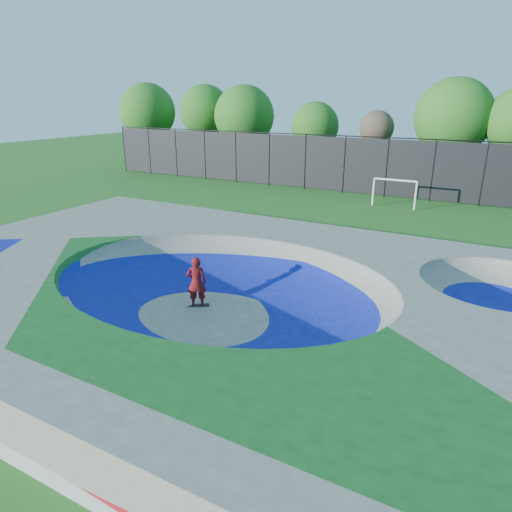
% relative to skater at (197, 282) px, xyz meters
% --- Properties ---
extents(ground, '(120.00, 120.00, 0.00)m').
position_rel_skater_xyz_m(ground, '(1.10, -0.36, -0.87)').
color(ground, '#205B19').
rests_on(ground, ground).
extents(skate_deck, '(22.00, 14.00, 1.50)m').
position_rel_skater_xyz_m(skate_deck, '(1.10, -0.36, -0.12)').
color(skate_deck, gray).
rests_on(skate_deck, ground).
extents(skater, '(0.76, 0.69, 1.74)m').
position_rel_skater_xyz_m(skater, '(0.00, 0.00, 0.00)').
color(skater, red).
rests_on(skater, ground).
extents(skateboard, '(0.76, 0.63, 0.05)m').
position_rel_skater_xyz_m(skateboard, '(0.00, 0.00, -0.85)').
color(skateboard, black).
rests_on(skateboard, ground).
extents(soccer_goal, '(2.72, 0.12, 1.79)m').
position_rel_skater_xyz_m(soccer_goal, '(2.39, 17.63, 0.36)').
color(soccer_goal, white).
rests_on(soccer_goal, ground).
extents(fence, '(48.09, 0.09, 4.04)m').
position_rel_skater_xyz_m(fence, '(1.10, 20.64, 1.22)').
color(fence, black).
rests_on(fence, ground).
extents(treeline, '(52.81, 7.00, 7.95)m').
position_rel_skater_xyz_m(treeline, '(0.46, 25.44, 4.16)').
color(treeline, '#402D20').
rests_on(treeline, ground).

